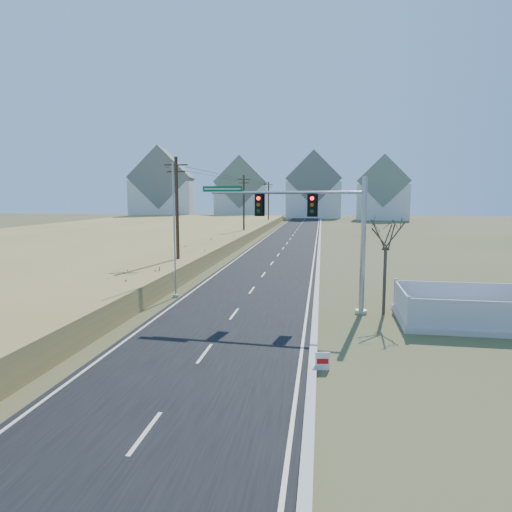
{
  "coord_description": "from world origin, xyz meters",
  "views": [
    {
      "loc": [
        4.38,
        -18.49,
        6.08
      ],
      "look_at": [
        1.47,
        1.69,
        3.4
      ],
      "focal_mm": 32.0,
      "sensor_mm": 36.0,
      "label": 1
    }
  ],
  "objects_px": {
    "open_sign": "(323,361)",
    "bare_tree": "(386,232)",
    "fence_enclosure": "(472,317)",
    "flagpole": "(175,244)",
    "traffic_signal_mast": "(327,230)"
  },
  "relations": [
    {
      "from": "open_sign",
      "to": "bare_tree",
      "type": "distance_m",
      "value": 9.55
    },
    {
      "from": "fence_enclosure",
      "to": "open_sign",
      "type": "distance_m",
      "value": 10.07
    },
    {
      "from": "flagpole",
      "to": "traffic_signal_mast",
      "type": "bearing_deg",
      "value": -14.07
    },
    {
      "from": "fence_enclosure",
      "to": "bare_tree",
      "type": "relative_size",
      "value": 1.33
    },
    {
      "from": "fence_enclosure",
      "to": "flagpole",
      "type": "height_order",
      "value": "flagpole"
    },
    {
      "from": "open_sign",
      "to": "fence_enclosure",
      "type": "bearing_deg",
      "value": 36.33
    },
    {
      "from": "fence_enclosure",
      "to": "bare_tree",
      "type": "xyz_separation_m",
      "value": [
        -4.01,
        1.02,
        3.96
      ]
    },
    {
      "from": "flagpole",
      "to": "bare_tree",
      "type": "relative_size",
      "value": 1.52
    },
    {
      "from": "fence_enclosure",
      "to": "open_sign",
      "type": "height_order",
      "value": "fence_enclosure"
    },
    {
      "from": "flagpole",
      "to": "bare_tree",
      "type": "distance_m",
      "value": 12.21
    },
    {
      "from": "traffic_signal_mast",
      "to": "flagpole",
      "type": "height_order",
      "value": "flagpole"
    },
    {
      "from": "traffic_signal_mast",
      "to": "bare_tree",
      "type": "bearing_deg",
      "value": 1.35
    },
    {
      "from": "traffic_signal_mast",
      "to": "flagpole",
      "type": "relative_size",
      "value": 1.1
    },
    {
      "from": "flagpole",
      "to": "bare_tree",
      "type": "bearing_deg",
      "value": -11.46
    },
    {
      "from": "traffic_signal_mast",
      "to": "flagpole",
      "type": "xyz_separation_m",
      "value": [
        -8.94,
        2.24,
        -1.14
      ]
    }
  ]
}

